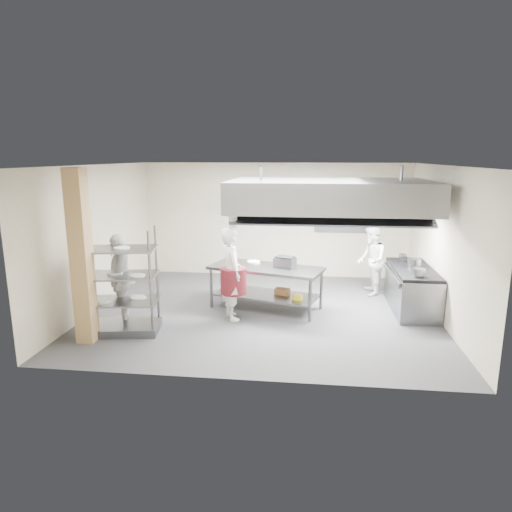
# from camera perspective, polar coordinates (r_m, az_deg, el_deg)

# --- Properties ---
(floor) EXTENTS (7.00, 7.00, 0.00)m
(floor) POSITION_cam_1_polar(r_m,az_deg,el_deg) (9.59, 0.92, -6.92)
(floor) COLOR #2E2E30
(floor) RESTS_ON ground
(ceiling) EXTENTS (7.00, 7.00, 0.00)m
(ceiling) POSITION_cam_1_polar(r_m,az_deg,el_deg) (9.05, 0.98, 11.30)
(ceiling) COLOR silver
(ceiling) RESTS_ON wall_back
(wall_back) EXTENTS (7.00, 0.00, 7.00)m
(wall_back) POSITION_cam_1_polar(r_m,az_deg,el_deg) (12.16, 2.38, 4.49)
(wall_back) COLOR #BBAF94
(wall_back) RESTS_ON ground
(wall_left) EXTENTS (0.00, 6.00, 6.00)m
(wall_left) POSITION_cam_1_polar(r_m,az_deg,el_deg) (10.16, -19.10, 2.24)
(wall_left) COLOR #BBAF94
(wall_left) RESTS_ON ground
(wall_right) EXTENTS (0.00, 6.00, 6.00)m
(wall_right) POSITION_cam_1_polar(r_m,az_deg,el_deg) (9.52, 22.41, 1.33)
(wall_right) COLOR #BBAF94
(wall_right) RESTS_ON ground
(column) EXTENTS (0.30, 0.30, 3.00)m
(column) POSITION_cam_1_polar(r_m,az_deg,el_deg) (8.23, -20.99, -0.18)
(column) COLOR tan
(column) RESTS_ON floor
(exhaust_hood) EXTENTS (4.00, 2.50, 0.60)m
(exhaust_hood) POSITION_cam_1_polar(r_m,az_deg,el_deg) (9.45, 9.16, 7.55)
(exhaust_hood) COLOR gray
(exhaust_hood) RESTS_ON ceiling
(hood_strip_a) EXTENTS (1.60, 0.12, 0.04)m
(hood_strip_a) POSITION_cam_1_polar(r_m,az_deg,el_deg) (9.48, 3.62, 5.76)
(hood_strip_a) COLOR white
(hood_strip_a) RESTS_ON exhaust_hood
(hood_strip_b) EXTENTS (1.60, 0.12, 0.04)m
(hood_strip_b) POSITION_cam_1_polar(r_m,az_deg,el_deg) (9.56, 14.51, 5.44)
(hood_strip_b) COLOR white
(hood_strip_b) RESTS_ON exhaust_hood
(wall_shelf) EXTENTS (1.50, 0.28, 0.04)m
(wall_shelf) POSITION_cam_1_polar(r_m,az_deg,el_deg) (12.00, 10.94, 4.17)
(wall_shelf) COLOR gray
(wall_shelf) RESTS_ON wall_back
(island) EXTENTS (2.52, 1.60, 0.91)m
(island) POSITION_cam_1_polar(r_m,az_deg,el_deg) (9.64, 1.25, -3.98)
(island) COLOR slate
(island) RESTS_ON floor
(island_worktop) EXTENTS (2.52, 1.60, 0.06)m
(island_worktop) POSITION_cam_1_polar(r_m,az_deg,el_deg) (9.53, 1.26, -1.53)
(island_worktop) COLOR gray
(island_worktop) RESTS_ON island
(island_undershelf) EXTENTS (2.31, 1.45, 0.04)m
(island_undershelf) POSITION_cam_1_polar(r_m,az_deg,el_deg) (9.69, 1.24, -4.86)
(island_undershelf) COLOR slate
(island_undershelf) RESTS_ON island
(pass_rack) EXTENTS (1.39, 0.94, 1.93)m
(pass_rack) POSITION_cam_1_polar(r_m,az_deg,el_deg) (8.59, -16.55, -3.03)
(pass_rack) COLOR slate
(pass_rack) RESTS_ON floor
(cooking_range) EXTENTS (0.80, 2.00, 0.84)m
(cooking_range) POSITION_cam_1_polar(r_m,az_deg,el_deg) (10.14, 18.87, -4.05)
(cooking_range) COLOR slate
(cooking_range) RESTS_ON floor
(range_top) EXTENTS (0.78, 1.96, 0.06)m
(range_top) POSITION_cam_1_polar(r_m,az_deg,el_deg) (10.02, 19.05, -1.58)
(range_top) COLOR black
(range_top) RESTS_ON cooking_range
(chef_head) EXTENTS (0.69, 0.79, 1.84)m
(chef_head) POSITION_cam_1_polar(r_m,az_deg,el_deg) (8.94, -3.11, -2.23)
(chef_head) COLOR silver
(chef_head) RESTS_ON floor
(chef_line) EXTENTS (0.62, 0.79, 1.62)m
(chef_line) POSITION_cam_1_polar(r_m,az_deg,el_deg) (10.87, 14.19, -0.54)
(chef_line) COLOR silver
(chef_line) RESTS_ON floor
(chef_plating) EXTENTS (0.71, 1.12, 1.78)m
(chef_plating) POSITION_cam_1_polar(r_m,az_deg,el_deg) (8.97, -16.57, -2.89)
(chef_plating) COLOR silver
(chef_plating) RESTS_ON floor
(griddle) EXTENTS (0.49, 0.43, 0.20)m
(griddle) POSITION_cam_1_polar(r_m,az_deg,el_deg) (9.50, 3.63, -0.79)
(griddle) COLOR slate
(griddle) RESTS_ON island_worktop
(wicker_basket) EXTENTS (0.34, 0.27, 0.13)m
(wicker_basket) POSITION_cam_1_polar(r_m,az_deg,el_deg) (9.64, 3.30, -4.44)
(wicker_basket) COLOR #8E5E38
(wicker_basket) RESTS_ON island_undershelf
(stockpot) EXTENTS (0.27, 0.27, 0.19)m
(stockpot) POSITION_cam_1_polar(r_m,az_deg,el_deg) (10.02, 19.16, -0.86)
(stockpot) COLOR gray
(stockpot) RESTS_ON range_top
(plate_stack) EXTENTS (0.28, 0.28, 0.05)m
(plate_stack) POSITION_cam_1_polar(r_m,az_deg,el_deg) (8.69, -16.41, -5.25)
(plate_stack) COLOR white
(plate_stack) RESTS_ON pass_rack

